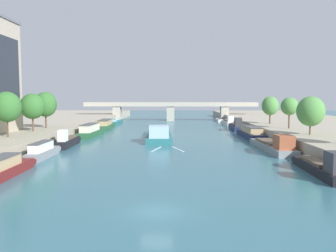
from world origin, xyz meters
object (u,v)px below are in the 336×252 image
Objects in this scene: moored_boat_left_gap_after at (106,125)px; tree_right_third at (311,111)px; moored_boat_right_midway at (219,120)px; moored_boat_right_far at (228,122)px; bridge_far at (171,109)px; moored_boat_right_near at (251,133)px; tree_right_distant at (289,106)px; moored_boat_left_end at (43,151)px; moored_boat_right_gap_after at (236,126)px; moored_boat_right_upstream at (322,167)px; tree_left_end_of_row at (32,106)px; moored_boat_left_downstream at (91,131)px; barge_midriver at (159,134)px; moored_boat_right_lone at (274,145)px; moored_boat_left_upstream at (116,122)px; moored_boat_left_lone at (68,141)px; tree_right_past_mid at (270,106)px; tree_left_far at (45,104)px; tree_left_second at (7,107)px.

moored_boat_left_gap_after is 55.61m from tree_right_third.
moored_boat_right_far is at bearing -86.90° from moored_boat_right_midway.
moored_boat_right_far is 0.21× the size of bridge_far.
tree_right_distant reaches higher than moored_boat_right_near.
moored_boat_right_gap_after reaches higher than moored_boat_left_end.
moored_boat_left_gap_after is at bearing -159.83° from moored_boat_right_far.
moored_boat_right_far is (0.19, 69.38, 0.03)m from moored_boat_right_upstream.
tree_left_end_of_row is 0.11× the size of bridge_far.
moored_boat_right_near is 1.56× the size of moored_boat_right_midway.
moored_boat_left_downstream is at bearing 57.41° from tree_left_end_of_row.
barge_midriver is 27.55m from moored_boat_right_gap_after.
tree_right_distant reaches higher than moored_boat_left_end.
moored_boat_left_upstream is at bearing 121.80° from moored_boat_right_lone.
bridge_far reaches higher than moored_boat_left_downstream.
moored_boat_left_lone is 0.77× the size of moored_boat_right_gap_after.
tree_right_distant reaches higher than moored_boat_left_gap_after.
moored_boat_left_end is 82.98m from moored_boat_right_midway.
moored_boat_right_gap_after reaches higher than moored_boat_right_midway.
tree_right_distant is (42.66, 10.59, 5.90)m from moored_boat_left_lone.
tree_right_past_mid reaches higher than bridge_far.
moored_boat_right_gap_after is at bearing 32.60° from tree_left_end_of_row.
moored_boat_left_end is 0.76× the size of moored_boat_right_upstream.
barge_midriver is 1.57× the size of moored_boat_left_upstream.
bridge_far is (17.38, 51.81, 3.19)m from moored_boat_left_downstream.
tree_left_far reaches higher than moored_boat_right_upstream.
tree_left_far is at bearing -149.43° from moored_boat_left_downstream.
tree_right_distant is at bearing -25.66° from moored_boat_right_near.
moored_boat_right_gap_after is at bearing -64.11° from bridge_far.
tree_left_end_of_row reaches higher than moored_boat_right_upstream.
moored_boat_left_lone is 1.65× the size of tree_right_past_mid.
moored_boat_right_lone is at bearing -116.05° from tree_right_distant.
tree_left_end_of_row reaches higher than moored_boat_right_near.
moored_boat_right_upstream is 55.02m from tree_left_far.
tree_right_distant is 13.00m from tree_right_past_mid.
moored_boat_left_end is at bearing -102.63° from bridge_far.
moored_boat_right_lone is 1.67× the size of moored_boat_right_midway.
moored_boat_right_gap_after is 11.55m from tree_right_past_mid.
moored_boat_right_near is (35.36, -1.70, -0.11)m from moored_boat_left_downstream.
moored_boat_right_near is 33.44m from moored_boat_right_far.
moored_boat_right_near reaches higher than moored_boat_right_midway.
tree_left_end_of_row is at bearing 149.71° from moored_boat_right_upstream.
tree_left_far reaches higher than moored_boat_right_midway.
moored_boat_left_end is 0.64× the size of moored_boat_left_gap_after.
moored_boat_right_upstream is 0.85× the size of moored_boat_right_near.
tree_right_distant is at bearing 13.95° from moored_boat_left_lone.
tree_right_third is at bearing -89.92° from tree_right_past_mid.
tree_left_far is 51.83m from tree_right_past_mid.
moored_boat_right_lone is 68.00m from moored_boat_right_midway.
tree_left_second reaches higher than moored_boat_right_midway.
tree_left_end_of_row is at bearing 116.48° from moored_boat_left_end.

